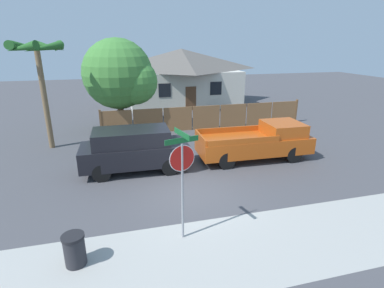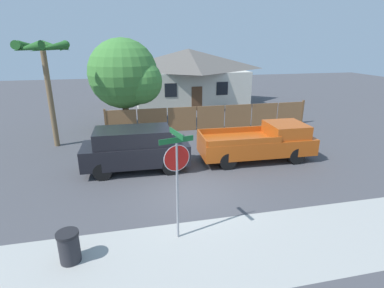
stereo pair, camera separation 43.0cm
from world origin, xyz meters
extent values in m
plane|color=#47474C|center=(0.00, 0.00, 0.00)|extent=(80.00, 80.00, 0.00)
cube|color=#A3A39E|center=(0.00, -3.60, 0.00)|extent=(36.00, 3.20, 0.01)
cube|color=brown|center=(-2.49, 8.36, 0.78)|extent=(1.84, 0.06, 1.56)
cube|color=brown|center=(-0.58, 8.36, 0.78)|extent=(1.84, 0.06, 1.56)
cube|color=brown|center=(1.34, 8.36, 0.78)|extent=(1.84, 0.06, 1.56)
cube|color=brown|center=(3.25, 8.36, 0.78)|extent=(1.84, 0.06, 1.56)
cube|color=brown|center=(5.17, 8.36, 0.78)|extent=(1.84, 0.06, 1.56)
cube|color=brown|center=(7.08, 8.36, 0.78)|extent=(1.84, 0.06, 1.56)
cube|color=brown|center=(9.00, 8.36, 0.78)|extent=(1.84, 0.06, 1.56)
cube|color=brown|center=(-3.45, 8.36, 0.83)|extent=(0.12, 0.12, 1.66)
cube|color=brown|center=(9.95, 8.36, 0.83)|extent=(0.12, 0.12, 1.66)
cube|color=beige|center=(3.67, 17.52, 1.53)|extent=(9.74, 6.84, 3.07)
pyramid|color=#5B5651|center=(3.67, 17.52, 4.00)|extent=(10.51, 7.39, 1.86)
cube|color=black|center=(1.48, 14.08, 1.78)|extent=(1.00, 0.04, 1.10)
cube|color=black|center=(5.86, 14.08, 1.78)|extent=(1.00, 0.04, 1.10)
cube|color=brown|center=(3.67, 14.08, 1.00)|extent=(0.90, 0.04, 2.00)
cylinder|color=brown|center=(-2.20, 9.72, 0.98)|extent=(0.40, 0.40, 1.95)
sphere|color=#428438|center=(-2.20, 9.72, 3.60)|extent=(4.38, 4.38, 4.38)
sphere|color=#478F3C|center=(-1.21, 9.17, 3.16)|extent=(2.85, 2.85, 2.85)
cylinder|color=brown|center=(-6.06, 6.95, 2.75)|extent=(0.28, 0.28, 5.50)
cone|color=#235B23|center=(-5.10, 6.95, 5.24)|extent=(0.44, 1.81, 0.71)
cone|color=#235B23|center=(-5.58, 7.79, 5.24)|extent=(1.79, 1.28, 0.71)
cone|color=#235B23|center=(-6.55, 7.79, 5.24)|extent=(1.79, 1.28, 0.71)
cone|color=#235B23|center=(-7.03, 6.95, 5.24)|extent=(0.44, 1.81, 0.71)
cone|color=#235B23|center=(-6.55, 6.11, 5.24)|extent=(1.79, 1.28, 0.71)
cone|color=#235B23|center=(-5.58, 6.11, 5.24)|extent=(1.79, 1.28, 0.71)
cube|color=black|center=(-1.85, 2.61, 0.81)|extent=(4.68, 1.98, 0.90)
cube|color=black|center=(-1.97, 2.61, 1.60)|extent=(3.29, 1.79, 0.68)
cube|color=black|center=(-0.42, 2.57, 1.60)|extent=(0.10, 1.63, 0.57)
cylinder|color=black|center=(-0.39, 3.38, 0.38)|extent=(0.76, 0.22, 0.76)
cylinder|color=black|center=(-0.43, 1.75, 0.38)|extent=(0.76, 0.22, 0.76)
cylinder|color=black|center=(-3.26, 3.46, 0.38)|extent=(0.76, 0.22, 0.76)
cylinder|color=black|center=(-3.31, 1.83, 0.38)|extent=(0.76, 0.22, 0.76)
cube|color=#B74C14|center=(3.90, 2.61, 0.77)|extent=(5.53, 2.17, 0.78)
cube|color=#B74C14|center=(5.40, 2.57, 1.46)|extent=(1.80, 1.91, 0.61)
cube|color=#B74C14|center=(2.99, 3.59, 1.29)|extent=(3.44, 0.17, 0.27)
cube|color=#B74C14|center=(2.94, 1.67, 1.29)|extent=(3.44, 0.17, 0.27)
cube|color=#B74C14|center=(1.20, 2.68, 1.29)|extent=(0.13, 1.92, 0.27)
cylinder|color=black|center=(5.62, 3.46, 0.40)|extent=(0.79, 0.22, 0.79)
cylinder|color=black|center=(5.57, 1.66, 0.40)|extent=(0.79, 0.22, 0.79)
cylinder|color=black|center=(2.22, 3.55, 0.40)|extent=(0.79, 0.22, 0.79)
cylinder|color=black|center=(2.17, 1.75, 0.40)|extent=(0.79, 0.22, 0.79)
cylinder|color=gray|center=(-0.90, -2.68, 1.47)|extent=(0.07, 0.07, 2.94)
cylinder|color=red|center=(-0.90, -2.68, 2.52)|extent=(0.71, 0.19, 0.72)
cylinder|color=white|center=(-0.90, -2.68, 2.52)|extent=(0.74, 0.19, 0.76)
cube|color=#19602D|center=(-0.90, -2.68, 3.04)|extent=(0.97, 0.25, 0.15)
cube|color=#19602D|center=(-0.90, -2.68, 3.22)|extent=(0.23, 0.87, 0.15)
cylinder|color=#28282D|center=(-3.85, -3.09, 0.40)|extent=(0.54, 0.54, 0.80)
cylinder|color=black|center=(-3.85, -3.09, 0.84)|extent=(0.58, 0.58, 0.08)
camera|label=1|loc=(-2.55, -10.04, 5.52)|focal=28.00mm
camera|label=2|loc=(-2.13, -10.14, 5.52)|focal=28.00mm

